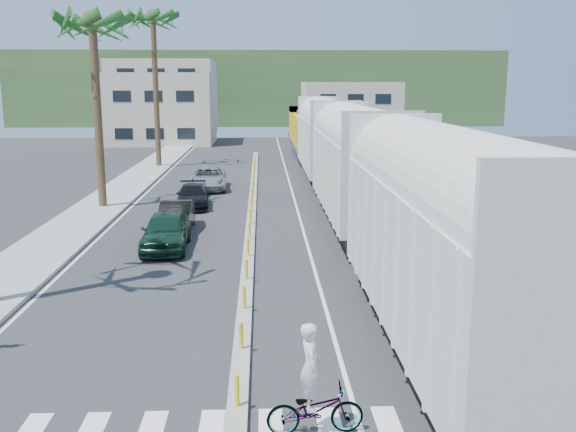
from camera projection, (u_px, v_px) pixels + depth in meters
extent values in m
plane|color=#28282B|center=(239.00, 390.00, 14.54)|extent=(140.00, 140.00, 0.00)
cube|color=gray|center=(112.00, 198.00, 38.64)|extent=(3.00, 90.00, 0.15)
cube|color=black|center=(319.00, 189.00, 42.10)|extent=(0.12, 100.00, 0.06)
cube|color=black|center=(340.00, 189.00, 42.16)|extent=(0.12, 100.00, 0.06)
cube|color=gray|center=(252.00, 213.00, 34.09)|extent=(0.45, 60.00, 0.15)
cylinder|color=yellow|center=(237.00, 390.00, 13.46)|extent=(0.10, 0.10, 0.70)
cylinder|color=yellow|center=(241.00, 335.00, 16.40)|extent=(0.10, 0.10, 0.70)
cylinder|color=yellow|center=(244.00, 297.00, 19.33)|extent=(0.10, 0.10, 0.70)
cylinder|color=yellow|center=(246.00, 269.00, 22.27)|extent=(0.10, 0.10, 0.70)
cylinder|color=yellow|center=(248.00, 247.00, 25.20)|extent=(0.10, 0.10, 0.70)
cylinder|color=yellow|center=(250.00, 230.00, 28.14)|extent=(0.10, 0.10, 0.70)
cylinder|color=yellow|center=(251.00, 217.00, 31.07)|extent=(0.10, 0.10, 0.70)
cylinder|color=yellow|center=(252.00, 205.00, 34.01)|extent=(0.10, 0.10, 0.70)
cylinder|color=yellow|center=(252.00, 195.00, 36.94)|extent=(0.10, 0.10, 0.70)
cylinder|color=yellow|center=(253.00, 187.00, 39.88)|extent=(0.10, 0.10, 0.70)
cylinder|color=yellow|center=(253.00, 180.00, 42.81)|extent=(0.10, 0.10, 0.70)
cylinder|color=yellow|center=(254.00, 174.00, 45.75)|extent=(0.10, 0.10, 0.70)
cylinder|color=yellow|center=(254.00, 168.00, 48.68)|extent=(0.10, 0.10, 0.70)
cylinder|color=yellow|center=(255.00, 164.00, 51.62)|extent=(0.10, 0.10, 0.70)
cylinder|color=yellow|center=(255.00, 159.00, 54.56)|extent=(0.10, 0.10, 0.70)
cube|color=silver|center=(140.00, 199.00, 38.73)|extent=(0.12, 90.00, 0.01)
cube|color=silver|center=(294.00, 198.00, 39.10)|extent=(0.12, 90.00, 0.01)
cube|color=beige|center=(445.00, 257.00, 15.54)|extent=(3.00, 12.88, 3.40)
cylinder|color=beige|center=(449.00, 188.00, 15.20)|extent=(2.90, 12.58, 2.90)
cube|color=black|center=(441.00, 342.00, 15.99)|extent=(2.60, 12.88, 1.00)
cube|color=beige|center=(356.00, 173.00, 30.22)|extent=(3.00, 12.88, 3.40)
cylinder|color=beige|center=(357.00, 137.00, 29.87)|extent=(2.90, 12.58, 2.90)
cube|color=black|center=(355.00, 218.00, 30.66)|extent=(2.60, 12.88, 1.00)
cube|color=beige|center=(325.00, 144.00, 44.90)|extent=(3.00, 12.88, 3.40)
cylinder|color=beige|center=(325.00, 119.00, 44.55)|extent=(2.90, 12.58, 2.90)
cube|color=black|center=(325.00, 175.00, 45.34)|extent=(2.60, 12.88, 1.00)
cube|color=#4C4C4F|center=(308.00, 146.00, 60.88)|extent=(3.00, 17.00, 0.50)
cube|color=yellow|center=(309.00, 130.00, 59.59)|extent=(2.70, 12.24, 2.60)
cube|color=yellow|center=(304.00, 122.00, 66.17)|extent=(3.00, 3.74, 3.20)
cube|color=black|center=(308.00, 152.00, 61.01)|extent=(2.60, 13.60, 0.90)
cylinder|color=brown|center=(98.00, 118.00, 34.72)|extent=(0.44, 0.44, 10.00)
sphere|color=#19521B|center=(92.00, 19.00, 33.68)|extent=(3.20, 3.20, 3.20)
cylinder|color=brown|center=(156.00, 94.00, 52.14)|extent=(0.44, 0.44, 12.00)
sphere|color=#19521B|center=(153.00, 15.00, 50.89)|extent=(3.20, 3.20, 3.20)
cube|color=#B6A991|center=(161.00, 109.00, 73.95)|extent=(12.00, 10.00, 8.00)
cube|color=#B6A991|center=(164.00, 97.00, 89.32)|extent=(14.00, 12.00, 10.00)
cube|color=#B6A991|center=(350.00, 110.00, 82.81)|extent=(12.00, 10.00, 7.00)
cube|color=#385628|center=(258.00, 88.00, 111.17)|extent=(80.00, 20.00, 12.00)
imported|color=black|center=(166.00, 231.00, 26.79)|extent=(2.09, 4.69, 1.56)
imported|color=black|center=(176.00, 217.00, 30.09)|extent=(1.55, 4.22, 1.38)
imported|color=black|center=(192.00, 196.00, 35.99)|extent=(2.49, 4.64, 1.26)
imported|color=#A3A5A8|center=(208.00, 178.00, 42.14)|extent=(2.97, 5.40, 1.42)
imported|color=#9EA0A5|center=(315.00, 410.00, 12.66)|extent=(0.94, 2.02, 1.01)
imported|color=silver|center=(310.00, 366.00, 12.47)|extent=(0.70, 0.51, 1.76)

